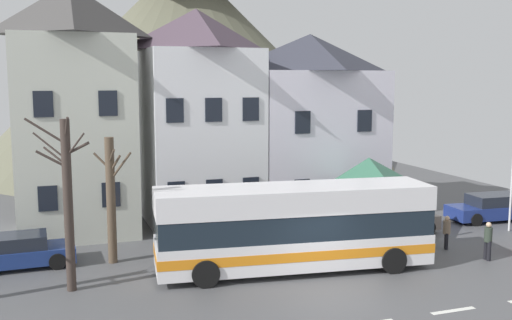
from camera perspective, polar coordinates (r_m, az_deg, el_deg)
name	(u,v)px	position (r m, az deg, el deg)	size (l,w,h in m)	color
ground_plane	(332,296)	(20.72, 7.40, -12.89)	(40.00, 60.00, 0.07)	#4F5052
townhouse_00	(74,111)	(28.92, -17.18, 4.57)	(5.29, 5.18, 11.62)	beige
townhouse_01	(197,116)	(30.39, -5.69, 4.23)	(5.41, 6.46, 10.79)	white
townhouse_02	(309,124)	(32.23, 5.16, 3.44)	(6.81, 6.04, 9.68)	white
hilltop_castle	(186,56)	(51.98, -6.79, 10.00)	(35.82, 35.82, 26.14)	#5F5F4B
transit_bus	(294,228)	(22.63, 3.71, -6.59)	(10.74, 3.69, 3.27)	white
bus_shelter	(369,172)	(27.53, 10.84, -1.17)	(3.60, 3.60, 3.72)	#473D33
parked_car_00	(396,218)	(29.07, 13.35, -5.52)	(3.89, 1.94, 1.39)	slate
parked_car_01	(18,251)	(24.95, -22.08, -8.19)	(4.18, 1.95, 1.30)	navy
parked_car_02	(492,208)	(33.02, 21.91, -4.30)	(4.62, 2.09, 1.37)	navy
pedestrian_00	(488,240)	(25.76, 21.54, -7.21)	(0.32, 0.37, 1.58)	black
pedestrian_01	(447,231)	(26.83, 17.97, -6.52)	(0.31, 0.31, 1.46)	black
pedestrian_02	(380,222)	(27.23, 11.95, -5.90)	(0.32, 0.33, 1.56)	#2D2D38
public_bench	(376,215)	(30.47, 11.57, -5.24)	(1.78, 0.48, 0.87)	#33473D
bare_tree_01	(111,199)	(23.97, -13.85, -3.66)	(1.41, 1.23, 5.04)	brown
bare_tree_02	(68,202)	(21.09, -17.77, -3.87)	(2.07, 1.14, 6.06)	#382D28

